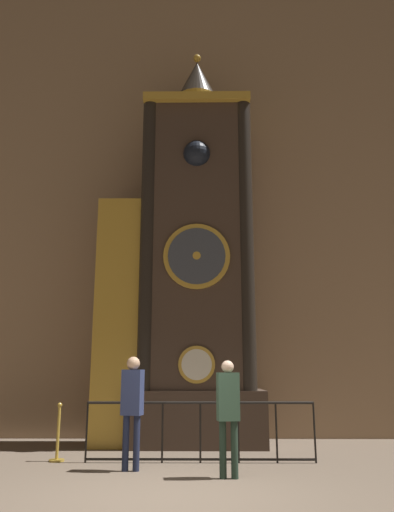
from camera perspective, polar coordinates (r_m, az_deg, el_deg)
name	(u,v)px	position (r m, az deg, el deg)	size (l,w,h in m)	color
ground_plane	(163,499)	(7.16, -3.92, -25.95)	(28.00, 28.00, 0.00)	brown
cathedral_back_wall	(180,191)	(13.93, -1.93, 7.48)	(24.00, 0.32, 13.00)	#997A5B
clock_tower	(184,267)	(11.94, -1.49, -1.31)	(3.83, 1.78, 9.82)	#423328
railing_fence	(200,428)	(9.61, 0.38, -19.09)	(4.19, 0.05, 1.07)	black
visitor_near	(132,400)	(8.87, -7.40, -16.03)	(0.38, 0.29, 1.85)	#1B213A
visitor_far	(228,406)	(8.23, 3.57, -16.77)	(0.37, 0.27, 1.78)	#213427
stanchion_post	(58,442)	(10.13, -15.64, -19.79)	(0.28, 0.28, 1.04)	#B28E33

